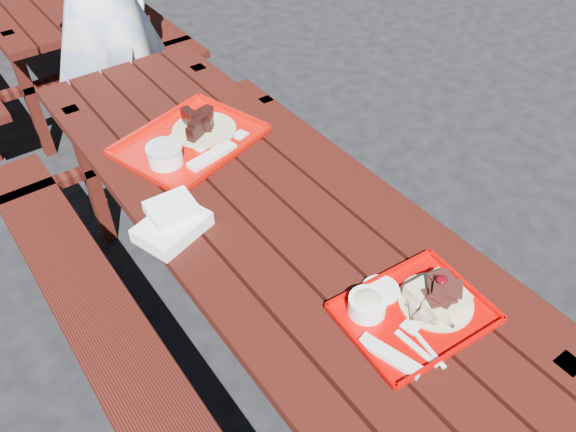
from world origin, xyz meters
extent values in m
plane|color=black|center=(0.00, 0.00, 0.00)|extent=(60.00, 60.00, 0.00)
cube|color=#38100A|center=(-0.30, 0.00, 0.73)|extent=(0.14, 2.40, 0.04)
cube|color=#38100A|center=(-0.15, 0.00, 0.73)|extent=(0.14, 2.40, 0.04)
cube|color=#38100A|center=(0.00, 0.00, 0.73)|extent=(0.14, 2.40, 0.04)
cube|color=#38100A|center=(0.15, 0.00, 0.73)|extent=(0.14, 2.40, 0.04)
cube|color=#38100A|center=(0.30, 0.00, 0.73)|extent=(0.14, 2.40, 0.04)
cube|color=#38100A|center=(-0.58, 0.00, 0.43)|extent=(0.25, 2.40, 0.04)
cube|color=#38100A|center=(-0.58, 0.84, 0.21)|extent=(0.06, 0.06, 0.42)
cube|color=#38100A|center=(0.58, 0.00, 0.43)|extent=(0.25, 2.40, 0.04)
cube|color=#38100A|center=(0.58, -0.84, 0.21)|extent=(0.06, 0.06, 0.42)
cube|color=#38100A|center=(0.58, 0.84, 0.21)|extent=(0.06, 0.06, 0.42)
cube|color=#38100A|center=(0.30, -0.96, 0.38)|extent=(0.06, 0.06, 0.75)
cube|color=#38100A|center=(-0.30, 0.96, 0.38)|extent=(0.06, 0.06, 0.75)
cube|color=#38100A|center=(0.30, 0.96, 0.38)|extent=(0.06, 0.06, 0.75)
cube|color=#38100A|center=(0.00, 0.96, 0.43)|extent=(1.40, 0.06, 0.04)
cube|color=#38100A|center=(0.58, 1.96, 0.21)|extent=(0.06, 0.06, 0.42)
cube|color=#38100A|center=(-0.30, 1.84, 0.38)|extent=(0.06, 0.06, 0.75)
cube|color=#38100A|center=(0.30, 1.84, 0.38)|extent=(0.06, 0.06, 0.75)
cube|color=#38100A|center=(0.00, 1.84, 0.43)|extent=(1.40, 0.06, 0.04)
cube|color=#BA0100|center=(0.08, -0.62, 0.76)|extent=(0.40, 0.32, 0.01)
cube|color=#BA0100|center=(0.09, -0.47, 0.77)|extent=(0.38, 0.04, 0.02)
cube|color=#BA0100|center=(0.07, -0.77, 0.77)|extent=(0.38, 0.04, 0.02)
cube|color=#BA0100|center=(0.28, -0.63, 0.77)|extent=(0.03, 0.30, 0.02)
cube|color=#BA0100|center=(-0.11, -0.61, 0.77)|extent=(0.03, 0.30, 0.02)
cylinder|color=tan|center=(0.16, -0.63, 0.76)|extent=(0.21, 0.21, 0.01)
cube|color=#CABF8C|center=(0.16, -0.66, 0.79)|extent=(0.13, 0.07, 0.04)
cube|color=#CABF8C|center=(0.16, -0.59, 0.79)|extent=(0.13, 0.07, 0.04)
ellipsoid|color=#490309|center=(0.16, -0.63, 0.87)|extent=(0.03, 0.03, 0.01)
cylinder|color=white|center=(-0.01, -0.53, 0.79)|extent=(0.10, 0.10, 0.05)
ellipsoid|color=beige|center=(-0.01, -0.53, 0.80)|extent=(0.09, 0.09, 0.04)
cylinder|color=white|center=(0.07, -0.51, 0.76)|extent=(0.11, 0.11, 0.01)
cube|color=silver|center=(-0.06, -0.68, 0.77)|extent=(0.08, 0.18, 0.01)
cube|color=silver|center=(0.01, -0.70, 0.76)|extent=(0.03, 0.14, 0.01)
cube|color=silver|center=(0.03, -0.71, 0.76)|extent=(0.03, 0.15, 0.00)
cube|color=silver|center=(0.05, -0.64, 0.76)|extent=(0.05, 0.05, 0.00)
cube|color=#C20C04|center=(-0.02, 0.45, 0.76)|extent=(0.58, 0.50, 0.01)
cube|color=#C20C04|center=(-0.07, 0.63, 0.77)|extent=(0.47, 0.15, 0.02)
cube|color=#C20C04|center=(0.04, 0.27, 0.77)|extent=(0.47, 0.15, 0.02)
cube|color=#C20C04|center=(0.22, 0.52, 0.77)|extent=(0.12, 0.37, 0.02)
cube|color=#C20C04|center=(-0.25, 0.38, 0.77)|extent=(0.12, 0.37, 0.02)
cube|color=white|center=(0.03, 0.47, 0.77)|extent=(0.21, 0.21, 0.01)
cylinder|color=tan|center=(0.06, 0.47, 0.78)|extent=(0.25, 0.25, 0.01)
cylinder|color=white|center=(-0.15, 0.39, 0.79)|extent=(0.12, 0.12, 0.06)
cylinder|color=silver|center=(-0.15, 0.39, 0.83)|extent=(0.13, 0.13, 0.01)
cube|color=silver|center=(0.00, 0.32, 0.77)|extent=(0.21, 0.09, 0.02)
cube|color=silver|center=(0.15, 0.37, 0.77)|extent=(0.07, 0.06, 0.00)
cube|color=white|center=(-0.29, 0.06, 0.77)|extent=(0.25, 0.22, 0.05)
cube|color=white|center=(-0.28, 0.09, 0.82)|extent=(0.15, 0.12, 0.04)
imported|color=#B6C8FC|center=(0.07, 1.44, 0.93)|extent=(0.77, 0.60, 1.86)
camera|label=1|loc=(-0.75, -1.17, 2.00)|focal=35.00mm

